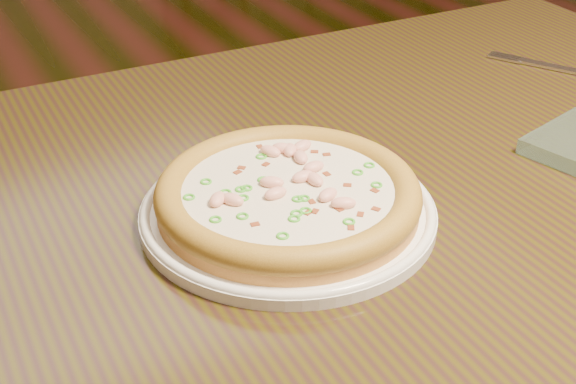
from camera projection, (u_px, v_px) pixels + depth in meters
name	position (u px, v px, depth m)	size (l,w,h in m)	color
ground	(356.00, 326.00, 1.80)	(9.00, 9.00, 0.00)	black
hero_table	(360.00, 243.00, 0.93)	(1.20, 0.80, 0.75)	black
plate	(288.00, 211.00, 0.79)	(0.29, 0.29, 0.02)	white
pizza	(288.00, 194.00, 0.78)	(0.26, 0.26, 0.03)	gold
fork	(553.00, 67.00, 1.13)	(0.10, 0.16, 0.00)	silver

